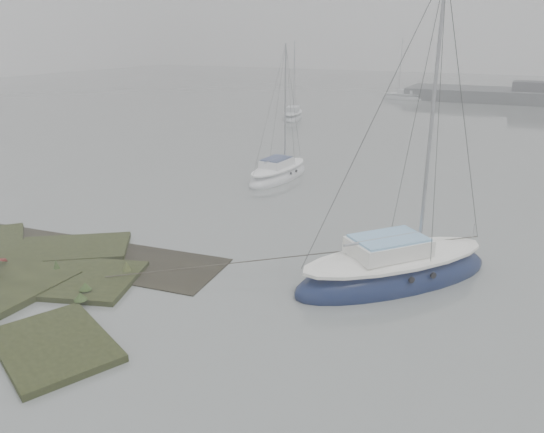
{
  "coord_description": "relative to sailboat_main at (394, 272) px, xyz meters",
  "views": [
    {
      "loc": [
        10.77,
        -8.63,
        7.7
      ],
      "look_at": [
        3.23,
        6.7,
        1.8
      ],
      "focal_mm": 35.0,
      "sensor_mm": 36.0,
      "label": 1
    }
  ],
  "objects": [
    {
      "name": "sailboat_far_a",
      "position": [
        -17.29,
        30.61,
        -0.08
      ],
      "size": [
        3.32,
        5.7,
        7.64
      ],
      "rotation": [
        0.0,
        0.0,
        0.3
      ],
      "color": "#A2A8AC",
      "rests_on": "ground"
    },
    {
      "name": "ground",
      "position": [
        -7.37,
        22.66,
        -0.32
      ],
      "size": [
        160.0,
        160.0,
        0.0
      ],
      "primitive_type": "plane",
      "color": "slate",
      "rests_on": "ground"
    },
    {
      "name": "sailboat_main",
      "position": [
        0.0,
        0.0,
        0.0
      ],
      "size": [
        6.52,
        7.04,
        10.21
      ],
      "rotation": [
        0.0,
        0.0,
        -0.71
      ],
      "color": "#0D173A",
      "rests_on": "ground"
    },
    {
      "name": "sailboat_far_c",
      "position": [
        -11.42,
        51.31,
        -0.08
      ],
      "size": [
        5.63,
        2.21,
        7.78
      ],
      "rotation": [
        0.0,
        0.0,
        1.5
      ],
      "color": "#B4BBBE",
      "rests_on": "ground"
    },
    {
      "name": "sailboat_white",
      "position": [
        -9.02,
        10.1,
        -0.07
      ],
      "size": [
        2.24,
        5.65,
        7.8
      ],
      "rotation": [
        0.0,
        0.0,
        -0.08
      ],
      "color": "silver",
      "rests_on": "ground"
    }
  ]
}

